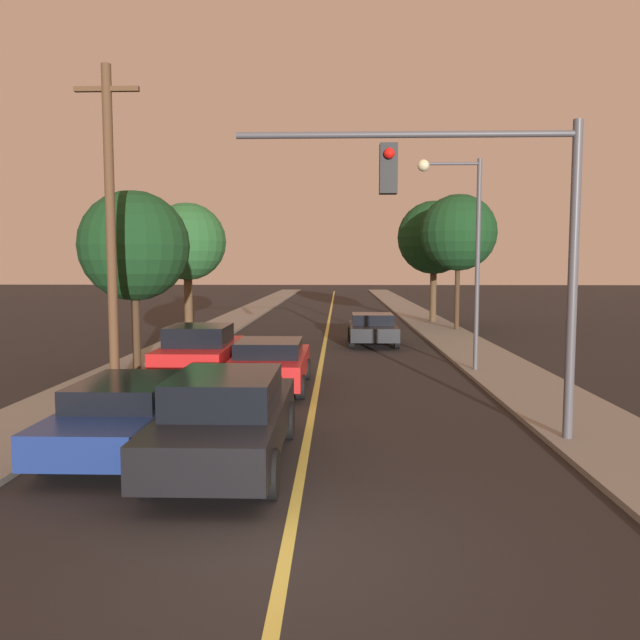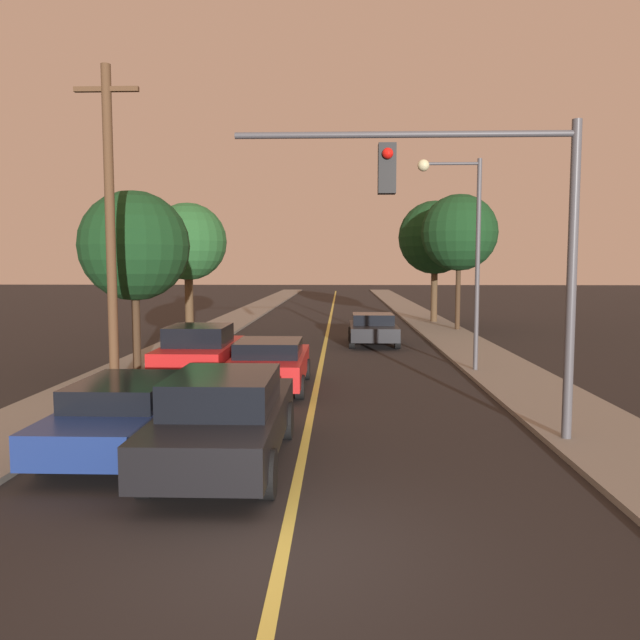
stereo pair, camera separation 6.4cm
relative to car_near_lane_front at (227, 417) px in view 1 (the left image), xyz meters
The scene contains 16 objects.
ground_plane 3.55m from the car_near_lane_front, 68.65° to the right, with size 200.00×200.00×0.00m, color black.
road_surface 32.82m from the car_near_lane_front, 87.80° to the left, with size 8.98×80.00×0.01m.
sidewalk_left 33.10m from the car_near_lane_front, 97.79° to the left, with size 2.50×80.00×0.12m.
sidewalk_right 33.53m from the car_near_lane_front, 77.95° to the left, with size 2.50×80.00×0.12m.
car_near_lane_front is the anchor object (origin of this frame).
car_near_lane_second 6.49m from the car_near_lane_front, 90.00° to the left, with size 2.04×4.37×1.34m.
car_outer_lane_front 2.23m from the car_near_lane_front, 152.53° to the left, with size 1.95×5.08×1.28m.
car_outer_lane_second 7.15m from the car_near_lane_front, 106.05° to the left, with size 1.95×4.14×1.69m.
car_far_oncoming 16.33m from the car_near_lane_front, 78.42° to the left, with size 2.05×4.05×1.30m.
traffic_signal_mast 5.86m from the car_near_lane_front, 17.14° to the left, with size 6.26×0.42×5.83m.
streetlamp_right 11.26m from the car_near_lane_front, 58.36° to the left, with size 1.94×0.36×6.43m.
utility_pole_left 7.45m from the car_near_lane_front, 125.71° to the left, with size 1.60×0.24×8.12m.
tree_left_near 19.14m from the car_near_lane_front, 105.52° to the left, with size 3.50×3.50×6.05m.
tree_left_far 10.47m from the car_near_lane_front, 116.44° to the left, with size 3.38×3.38×5.51m.
tree_right_near 23.19m from the car_near_lane_front, 69.96° to the left, with size 3.81×3.81×6.76m.
tree_right_far 27.06m from the car_near_lane_front, 74.24° to the left, with size 4.16×4.16×6.88m.
Camera 1 is at (0.60, -6.94, 3.34)m, focal length 35.00 mm.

